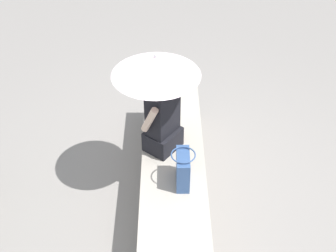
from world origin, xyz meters
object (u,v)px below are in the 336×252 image
person_seated (163,117)px  tote_bag_canvas (183,169)px  handbag_black (169,100)px  parasol (156,66)px

person_seated → tote_bag_canvas: 0.57m
person_seated → handbag_black: 0.70m
tote_bag_canvas → handbag_black: bearing=6.2°
handbag_black → person_seated: bearing=174.4°
handbag_black → tote_bag_canvas: 1.15m
parasol → tote_bag_canvas: bearing=-153.2°
parasol → handbag_black: size_ratio=3.92×
handbag_black → tote_bag_canvas: bearing=-173.8°
person_seated → tote_bag_canvas: bearing=-159.4°
parasol → handbag_black: 1.08m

